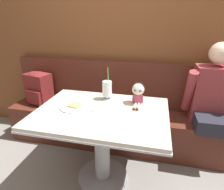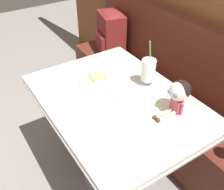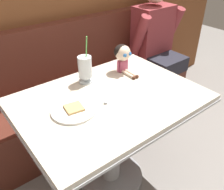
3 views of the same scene
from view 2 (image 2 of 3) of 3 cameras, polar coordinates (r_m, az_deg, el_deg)
ground_plane at (r=2.08m, az=-3.66°, el=-18.73°), size 8.00×8.00×0.00m
booth_bench at (r=2.20m, az=14.59°, el=-3.74°), size 2.60×0.48×1.00m
diner_table at (r=1.73m, az=0.83°, el=-5.88°), size 1.11×0.81×0.74m
toast_plate at (r=1.77m, az=-3.29°, el=3.71°), size 0.25×0.25×0.03m
milkshake_glass at (r=1.68m, az=7.75°, el=5.03°), size 0.10×0.10×0.32m
butter_knife at (r=1.61m, az=0.88°, el=-0.15°), size 0.17×0.19×0.01m
seated_doll at (r=1.47m, az=14.09°, el=0.44°), size 0.11×0.22×0.20m
backpack at (r=2.65m, az=-0.30°, el=13.51°), size 0.34×0.30×0.41m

